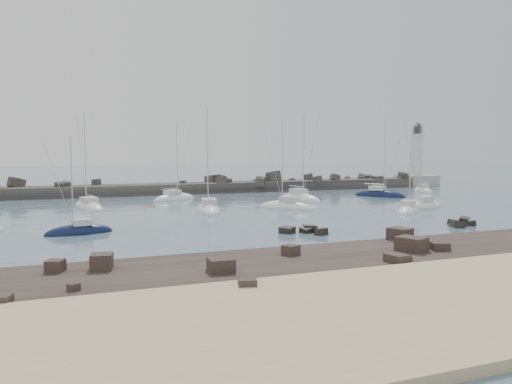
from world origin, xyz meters
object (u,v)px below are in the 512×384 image
sailboat_1 (88,208)px  sailboat_9 (422,207)px  sailboat_5 (286,208)px  sailboat_11 (423,191)px  sailboat_6 (300,200)px  sailboat_2 (79,232)px  sailboat_7 (408,211)px  sailboat_8 (380,196)px  sailboat_4 (174,199)px  sailboat_3 (209,210)px  lighthouse (417,172)px

sailboat_1 → sailboat_9: bearing=-20.4°
sailboat_5 → sailboat_1: bearing=158.7°
sailboat_1 → sailboat_11: bearing=4.9°
sailboat_6 → sailboat_11: size_ratio=1.39×
sailboat_1 → sailboat_11: size_ratio=1.35×
sailboat_5 → sailboat_2: bearing=-157.5°
sailboat_9 → sailboat_11: size_ratio=1.19×
sailboat_5 → sailboat_7: 15.96m
sailboat_9 → sailboat_8: bearing=74.9°
sailboat_5 → sailboat_9: bearing=-19.0°
sailboat_1 → sailboat_7: sailboat_1 is taller
sailboat_4 → sailboat_9: (29.53, -23.37, 0.01)m
sailboat_1 → sailboat_5: sailboat_1 is taller
sailboat_2 → sailboat_8: size_ratio=0.72×
sailboat_5 → sailboat_6: sailboat_6 is taller
sailboat_7 → sailboat_6: bearing=111.8°
sailboat_4 → sailboat_5: bearing=-55.6°
sailboat_7 → sailboat_2: bearing=-176.4°
sailboat_3 → sailboat_7: bearing=-21.6°
sailboat_2 → sailboat_8: sailboat_8 is taller
sailboat_3 → sailboat_7: sailboat_3 is taller
sailboat_3 → sailboat_7: 25.96m
sailboat_1 → sailboat_9: (42.89, -15.93, 0.01)m
sailboat_8 → lighthouse: bearing=39.5°
sailboat_4 → sailboat_11: bearing=-2.8°
sailboat_8 → sailboat_5: bearing=-155.2°
sailboat_1 → sailboat_7: (38.68, -18.42, 0.00)m
sailboat_3 → sailboat_8: size_ratio=1.01×
sailboat_2 → sailboat_11: size_ratio=0.97×
sailboat_6 → sailboat_7: bearing=-68.2°
sailboat_2 → sailboat_8: (48.97, 21.32, 0.01)m
sailboat_8 → sailboat_9: 16.85m
sailboat_1 → sailboat_7: bearing=-25.5°
sailboat_3 → sailboat_11: size_ratio=1.37×
sailboat_6 → sailboat_1: bearing=178.4°
sailboat_8 → sailboat_11: sailboat_8 is taller
sailboat_3 → sailboat_8: sailboat_3 is taller
sailboat_6 → sailboat_8: bearing=4.5°
sailboat_3 → sailboat_9: sailboat_3 is taller
sailboat_2 → sailboat_4: sailboat_4 is taller
sailboat_1 → lighthouse: bearing=15.1°
sailboat_2 → sailboat_6: (33.35, 20.10, 0.02)m
sailboat_3 → sailboat_4: sailboat_3 is taller
sailboat_3 → sailboat_11: (45.75, 14.01, -0.00)m
sailboat_8 → sailboat_9: (-4.38, -16.27, -0.00)m
lighthouse → sailboat_5: 52.98m
sailboat_1 → sailboat_8: (47.28, 0.35, 0.02)m
sailboat_5 → sailboat_8: 24.31m
lighthouse → sailboat_11: 16.81m
sailboat_4 → sailboat_9: sailboat_4 is taller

